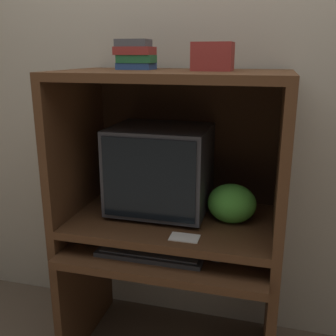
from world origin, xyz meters
The scene contains 11 objects.
wall_back centered at (0.00, 0.65, 1.30)m, with size 6.00×0.06×2.60m.
desk_base centered at (0.00, 0.24, 0.40)m, with size 0.99×0.64×0.63m.
desk_monitor_shelf centered at (0.00, 0.29, 0.72)m, with size 0.99×0.59×0.11m.
hutch_upper centered at (0.00, 0.33, 1.18)m, with size 0.99×0.59×0.67m.
crt_monitor centered at (-0.07, 0.34, 0.96)m, with size 0.45×0.38×0.42m.
keyboard centered at (-0.05, 0.11, 0.64)m, with size 0.47×0.17×0.03m.
mouse centered at (0.23, 0.13, 0.65)m, with size 0.06×0.04×0.03m.
snack_bag centered at (0.27, 0.31, 0.83)m, with size 0.22×0.16×0.18m.
book_stack centered at (-0.19, 0.37, 1.47)m, with size 0.17×0.13×0.13m.
paper_card centered at (0.10, 0.09, 0.74)m, with size 0.12×0.08×0.00m.
storage_box centered at (0.16, 0.32, 1.47)m, with size 0.16×0.14×0.12m.
Camera 1 is at (0.42, -1.36, 1.48)m, focal length 42.00 mm.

